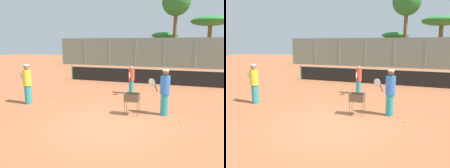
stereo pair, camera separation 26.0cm
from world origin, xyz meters
The scene contains 20 objects.
ground_plane centered at (0.00, 0.00, 0.00)m, with size 80.00×80.00×0.00m, color #B7663D.
tennis_net centered at (0.00, 8.32, 0.56)m, with size 11.99×0.10×1.07m.
back_fence centered at (0.00, 19.36, 1.71)m, with size 27.07×0.08×3.42m.
tree_0 centered at (5.12, 24.52, 5.45)m, with size 4.87×4.87×6.19m.
tree_1 centered at (0.96, 21.25, 7.50)m, with size 3.33×3.33×9.31m.
tree_2 centered at (-0.43, 23.56, 3.64)m, with size 3.49×3.49×4.25m.
player_white_outfit centered at (-0.38, 4.93, 0.81)m, with size 0.33×0.88×1.57m.
player_red_cap centered at (-4.47, 1.40, 0.96)m, with size 0.89×0.51×1.85m.
player_yellow_shirt centered at (1.72, 1.77, 0.94)m, with size 0.92×0.39×1.81m.
ball_cart centered at (0.52, 1.35, 0.65)m, with size 0.56×0.41×0.88m.
tennis_ball_0 centered at (1.70, 1.68, 0.03)m, with size 0.07×0.07×0.07m, color #D1E54C.
tennis_ball_1 centered at (-4.74, 2.09, 0.03)m, with size 0.07×0.07×0.07m, color #D1E54C.
tennis_ball_2 centered at (-3.44, 1.63, 0.03)m, with size 0.07×0.07×0.07m, color #D1E54C.
tennis_ball_3 centered at (-4.53, 7.51, 0.03)m, with size 0.07×0.07×0.07m, color #D1E54C.
tennis_ball_4 centered at (-0.22, 1.38, 0.03)m, with size 0.07×0.07×0.07m, color #D1E54C.
tennis_ball_5 centered at (-1.15, 4.62, 0.03)m, with size 0.07×0.07×0.07m, color #D1E54C.
tennis_ball_6 centered at (-1.64, 4.94, 0.03)m, with size 0.07×0.07×0.07m, color #D1E54C.
tennis_ball_7 centered at (-2.06, 4.63, 0.03)m, with size 0.07×0.07×0.07m, color #D1E54C.
tennis_ball_8 centered at (2.36, 1.22, 0.03)m, with size 0.07×0.07×0.07m, color #D1E54C.
parked_car centered at (-0.25, 22.62, 0.66)m, with size 4.20×1.70×1.60m.
Camera 1 is at (2.43, -6.74, 2.80)m, focal length 35.00 mm.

